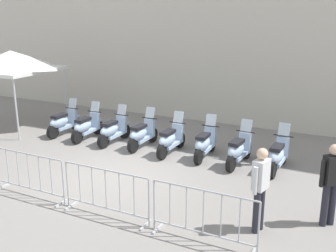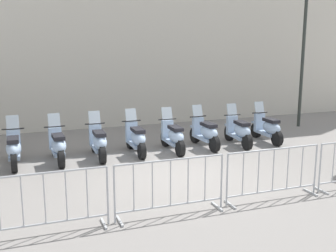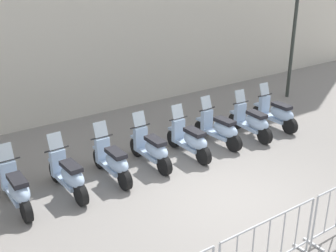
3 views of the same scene
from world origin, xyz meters
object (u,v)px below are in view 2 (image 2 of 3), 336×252
Objects in this scene: motorcycle_0 at (14,149)px; motorcycle_4 at (173,137)px; motorcycle_6 at (239,131)px; barrier_segment_0 at (45,204)px; motorcycle_5 at (206,133)px; barrier_segment_2 at (273,174)px; motorcycle_7 at (268,128)px; street_lamp at (305,30)px; motorcycle_3 at (136,139)px; barrier_segment_1 at (171,188)px; motorcycle_2 at (98,142)px; motorcycle_1 at (58,146)px.

motorcycle_4 is (4.34, -0.37, 0.00)m from motorcycle_0.
barrier_segment_0 is (-6.27, -3.74, 0.07)m from motorcycle_6.
motorcycle_5 reaches higher than barrier_segment_2.
street_lamp is at bearing 30.86° from motorcycle_7.
motorcycle_3 is 0.29× the size of street_lamp.
barrier_segment_1 is (2.20, -0.14, 0.00)m from barrier_segment_0.
street_lamp reaches higher than motorcycle_6.
street_lamp is at bearing 16.31° from motorcycle_5.
barrier_segment_1 is at bearing -3.65° from barrier_segment_0.
motorcycle_6 is at bearing -179.64° from motorcycle_7.
motorcycle_2 reaches higher than barrier_segment_0.
motorcycle_5 is at bearing -163.69° from street_lamp.
motorcycle_1 and motorcycle_5 have the same top height.
motorcycle_4 is 4.46m from barrier_segment_1.
motorcycle_2 and motorcycle_6 have the same top height.
motorcycle_1 is at bearing -172.42° from street_lamp.
barrier_segment_1 is at bearing -145.03° from street_lamp.
motorcycle_4 is at bearing -166.14° from street_lamp.
motorcycle_1 is 4.48m from barrier_segment_1.
motorcycle_0 reaches higher than barrier_segment_0.
motorcycle_0 reaches higher than barrier_segment_2.
motorcycle_5 is at bearing -2.68° from motorcycle_2.
motorcycle_4 is 4.18m from barrier_segment_2.
motorcycle_7 is 0.81× the size of barrier_segment_0.
motorcycle_0 and motorcycle_1 have the same top height.
motorcycle_3 is 1.00× the size of motorcycle_5.
motorcycle_2 is (1.08, -0.04, 0.00)m from motorcycle_1.
motorcycle_1 is at bearing 78.27° from barrier_segment_0.
motorcycle_6 is (5.42, -0.39, 0.00)m from motorcycle_1.
motorcycle_1 is 0.81× the size of barrier_segment_1.
barrier_segment_1 is (-5.17, -3.89, 0.07)m from motorcycle_7.
motorcycle_6 is at bearing 30.80° from barrier_segment_0.
motorcycle_1 is 1.00× the size of motorcycle_4.
motorcycle_0 is at bearing 175.08° from motorcycle_4.
motorcycle_3 is 3.26m from motorcycle_6.
motorcycle_5 is at bearing 2.51° from motorcycle_4.
motorcycle_4 is 5.66m from barrier_segment_0.
motorcycle_2 is 4.35m from motorcycle_6.
motorcycle_5 and motorcycle_6 have the same top height.
barrier_segment_0 is at bearing 176.35° from barrier_segment_2.
motorcycle_2 is 1.00× the size of motorcycle_6.
motorcycle_1 is 1.00× the size of motorcycle_5.
motorcycle_3 is 1.00× the size of motorcycle_6.
barrier_segment_1 is (-4.07, -3.88, 0.07)m from motorcycle_6.
motorcycle_2 is at bearing 93.53° from barrier_segment_1.
motorcycle_6 is at bearing -4.61° from motorcycle_2.
barrier_segment_0 is (-4.11, -3.89, 0.07)m from motorcycle_4.
motorcycle_3 is at bearing 176.40° from motorcycle_5.
motorcycle_5 reaches higher than barrier_segment_0.
motorcycle_3 is at bearing 78.87° from barrier_segment_1.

